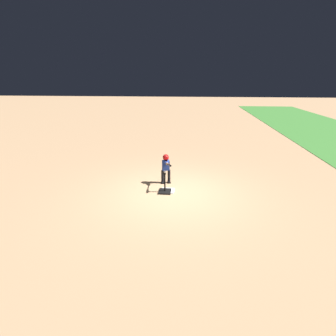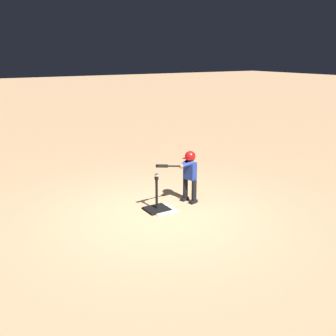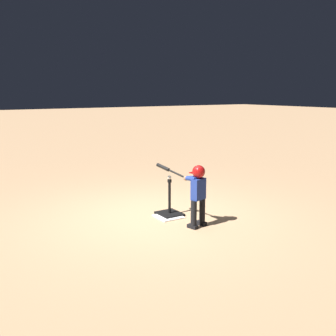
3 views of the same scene
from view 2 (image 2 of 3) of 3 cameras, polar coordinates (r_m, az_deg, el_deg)
name	(u,v)px [view 2 (image 2 of 3)]	position (r m, az deg, el deg)	size (l,w,h in m)	color
ground_plane	(160,216)	(7.31, -1.13, -6.98)	(90.00, 90.00, 0.00)	tan
home_plate	(163,210)	(7.55, -0.71, -6.11)	(0.44, 0.44, 0.02)	white
batting_tee	(157,206)	(7.54, -1.65, -5.51)	(0.44, 0.40, 0.67)	black
batter_child	(189,171)	(7.77, 3.01, -0.38)	(1.02, 0.44, 1.05)	black
baseball	(156,175)	(7.34, -1.68, -1.03)	(0.07, 0.07, 0.07)	white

